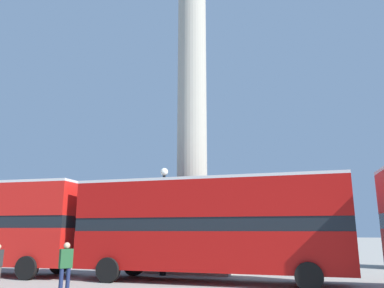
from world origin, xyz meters
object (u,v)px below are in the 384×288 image
bus_a (208,224)px  street_lamp (163,218)px  monument_column (192,121)px  pedestrian_near_lamp (66,264)px

bus_a → street_lamp: (-2.75, 1.69, 0.34)m
bus_a → street_lamp: size_ratio=2.21×
monument_column → bus_a: size_ratio=2.21×
pedestrian_near_lamp → street_lamp: bearing=19.8°
street_lamp → bus_a: bearing=-31.5°
monument_column → bus_a: (2.28, -4.75, -6.07)m
bus_a → street_lamp: 3.25m
bus_a → pedestrian_near_lamp: (-4.00, -4.11, -1.42)m
monument_column → street_lamp: (-0.48, -3.07, -5.73)m
bus_a → pedestrian_near_lamp: 5.91m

